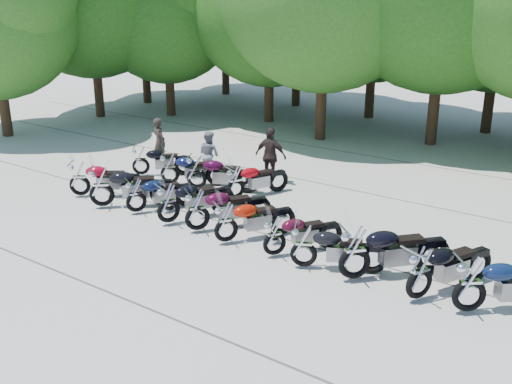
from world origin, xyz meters
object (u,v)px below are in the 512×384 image
Objects in this scene: rider_2 at (271,156)px; motorcycle_11 at (141,160)px; motorcycle_4 at (197,209)px; motorcycle_9 at (420,272)px; motorcycle_5 at (226,221)px; motorcycle_12 at (170,167)px; motorcycle_13 at (196,171)px; motorcycle_6 at (275,235)px; motorcycle_7 at (304,245)px; motorcycle_2 at (136,194)px; motorcycle_14 at (235,181)px; motorcycle_1 at (101,186)px; motorcycle_0 at (79,178)px; motorcycle_3 at (168,202)px; rider_1 at (209,154)px; motorcycle_8 at (355,251)px; rider_0 at (159,142)px; motorcycle_10 at (471,283)px.

motorcycle_11 is at bearing 18.76° from rider_2.
motorcycle_9 is (6.04, -0.16, 0.01)m from motorcycle_4.
motorcycle_5 reaches higher than motorcycle_11.
rider_2 is (2.58, 1.99, 0.34)m from motorcycle_12.
motorcycle_12 is 0.93× the size of motorcycle_13.
motorcycle_6 is 0.95× the size of motorcycle_7.
motorcycle_2 is at bearing 169.66° from motorcycle_12.
motorcycle_2 is 2.55m from motorcycle_13.
motorcycle_1 is at bearing 70.65° from motorcycle_14.
motorcycle_6 is at bearing 164.56° from motorcycle_14.
motorcycle_9 is 1.16× the size of motorcycle_11.
motorcycle_7 is (8.07, -0.28, -0.03)m from motorcycle_0.
motorcycle_12 is 3.28m from rider_2.
motorcycle_2 is 0.97× the size of motorcycle_7.
motorcycle_3 is at bearing -153.96° from motorcycle_2.
motorcycle_1 is at bearing 144.92° from motorcycle_12.
motorcycle_4 is 4.12m from motorcycle_12.
motorcycle_2 is at bearing 23.81° from motorcycle_9.
motorcycle_1 is 1.19× the size of motorcycle_2.
rider_1 is (-2.09, 1.31, 0.20)m from motorcycle_14.
motorcycle_11 is 0.97× the size of motorcycle_14.
motorcycle_2 is at bearing 28.02° from motorcycle_5.
motorcycle_3 is at bearing -170.07° from motorcycle_12.
motorcycle_8 is 1.46× the size of rider_0.
motorcycle_13 reaches higher than motorcycle_0.
motorcycle_0 is at bearing 29.34° from motorcycle_5.
rider_1 reaches higher than motorcycle_1.
motorcycle_1 reaches higher than motorcycle_3.
motorcycle_6 is (1.41, 0.05, -0.04)m from motorcycle_5.
motorcycle_8 reaches higher than motorcycle_7.
motorcycle_1 reaches higher than motorcycle_4.
motorcycle_0 is at bearing 42.13° from rider_2.
motorcycle_2 is 5.66m from motorcycle_7.
motorcycle_12 is 1.01× the size of motorcycle_14.
motorcycle_6 is 2.11m from motorcycle_8.
motorcycle_14 is at bearing 3.08° from motorcycle_9.
motorcycle_7 is 4.95m from motorcycle_14.
rider_0 reaches higher than motorcycle_5.
motorcycle_1 is 1.17× the size of motorcycle_14.
motorcycle_3 is at bearing 24.13° from motorcycle_9.
motorcycle_10 is (4.55, 0.01, 0.11)m from motorcycle_6.
motorcycle_5 is 0.92× the size of motorcycle_9.
motorcycle_1 reaches higher than motorcycle_6.
motorcycle_5 is 1.07× the size of motorcycle_6.
motorcycle_4 reaches higher than motorcycle_6.
motorcycle_11 is (-4.74, 2.63, -0.08)m from motorcycle_4.
motorcycle_11 is 4.45m from rider_2.
motorcycle_14 is at bearing 84.34° from rider_2.
motorcycle_7 is at bearing -151.12° from motorcycle_5.
motorcycle_2 is 3.88m from rider_1.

